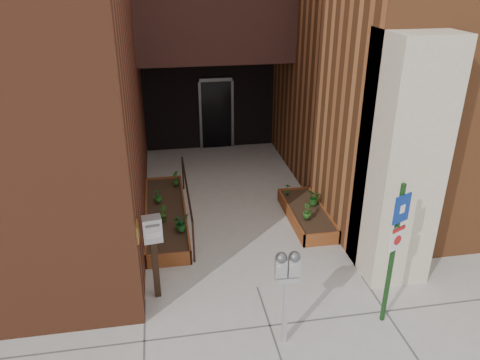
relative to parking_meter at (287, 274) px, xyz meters
name	(u,v)px	position (x,y,z in m)	size (l,w,h in m)	color
ground	(257,287)	(-0.13, 1.36, -1.27)	(80.00, 80.00, 0.00)	#9E9991
planter_left	(166,216)	(-1.68, 4.06, -1.13)	(0.90, 3.60, 0.30)	brown
planter_right	(306,215)	(1.47, 3.56, -1.13)	(0.80, 2.20, 0.30)	brown
handrail	(187,191)	(-1.18, 4.01, -0.52)	(0.04, 3.34, 0.90)	black
parking_meter	(287,274)	(0.00, 0.00, 0.00)	(0.37, 0.18, 1.64)	#B4B4B7
sign_post	(396,241)	(1.72, 0.17, 0.26)	(0.32, 0.16, 2.48)	#173E16
payment_dropbox	(153,241)	(-1.91, 1.45, -0.13)	(0.34, 0.27, 1.57)	black
shrub_left_a	(181,222)	(-1.38, 3.11, -0.78)	(0.34, 0.34, 0.37)	#17501C
shrub_left_b	(163,213)	(-1.74, 3.59, -0.80)	(0.19, 0.19, 0.34)	#2A5B1A
shrub_left_c	(158,196)	(-1.84, 4.47, -0.81)	(0.18, 0.18, 0.32)	#1D611B
shrub_left_d	(176,178)	(-1.38, 5.28, -0.77)	(0.21, 0.21, 0.40)	#1D5D1A
shrub_right_a	(307,211)	(1.33, 3.14, -0.79)	(0.19, 0.19, 0.34)	#225317
shrub_right_b	(288,189)	(1.22, 4.31, -0.82)	(0.15, 0.15, 0.29)	#1E5919
shrub_right_c	(314,197)	(1.68, 3.72, -0.78)	(0.33, 0.33, 0.36)	#1B5217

